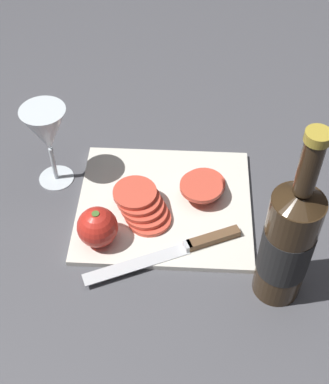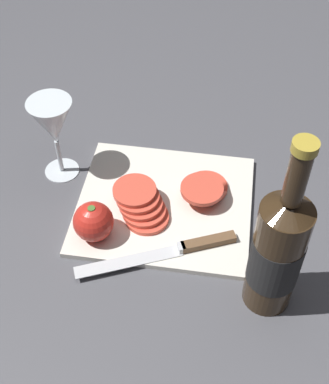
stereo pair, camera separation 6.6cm
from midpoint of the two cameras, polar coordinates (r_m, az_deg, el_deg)
name	(u,v)px [view 2 (the right image)]	position (r m, az deg, el deg)	size (l,w,h in m)	color
ground_plane	(213,209)	(1.02, 6.99, -1.86)	(3.00, 3.00, 0.00)	#4C4C51
cutting_board	(164,205)	(1.01, 1.86, -1.42)	(0.33, 0.29, 0.01)	silver
wine_bottle	(277,252)	(0.82, 14.19, -6.35)	(0.08, 0.08, 0.34)	#332314
wine_glass	(53,125)	(1.01, -9.98, 6.99)	(0.08, 0.08, 0.17)	silver
whole_tomato	(93,222)	(0.94, -5.61, -3.24)	(0.07, 0.07, 0.07)	red
knife	(187,247)	(0.94, 4.41, -5.96)	(0.27, 0.14, 0.01)	silver
tomato_slice_stack_near	(141,204)	(0.98, -0.62, -1.36)	(0.11, 0.11, 0.04)	#DB4C38
tomato_slice_stack_far	(204,188)	(1.02, 6.13, 0.37)	(0.09, 0.11, 0.03)	#DB4C38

